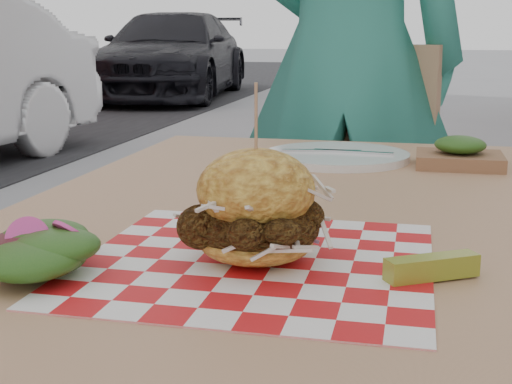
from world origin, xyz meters
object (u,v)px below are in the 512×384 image
(patio_chair, at_px, (373,187))
(diner, at_px, (347,58))
(patio_table, at_px, (307,258))
(car_dark, at_px, (172,55))
(sandwich, at_px, (256,213))

(patio_chair, bearing_deg, diner, -178.83)
(patio_table, bearing_deg, patio_chair, 88.32)
(diner, xyz_separation_m, patio_chair, (0.09, -0.03, -0.36))
(patio_table, distance_m, patio_chair, 1.06)
(car_dark, xyz_separation_m, patio_table, (3.53, -9.49, 0.03))
(car_dark, height_order, sandwich, car_dark)
(patio_chair, relative_size, sandwich, 5.16)
(diner, relative_size, sandwich, 9.91)
(diner, relative_size, patio_table, 1.52)
(diner, xyz_separation_m, sandwich, (0.04, -1.35, -0.11))
(car_dark, distance_m, patio_chair, 9.15)
(diner, distance_m, patio_table, 1.11)
(car_dark, relative_size, sandwich, 23.95)
(car_dark, distance_m, patio_table, 10.13)
(diner, xyz_separation_m, patio_table, (0.06, -1.08, -0.24))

